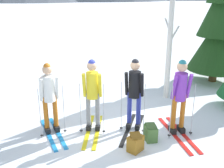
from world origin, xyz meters
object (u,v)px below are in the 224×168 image
backpack_on_snow_front (151,133)px  skier_in_purple (180,94)px  skier_in_yellow (93,91)px  pine_tree_near (220,22)px  backpack_on_snow_beside (135,143)px  skier_in_white (49,95)px  skier_in_black (134,92)px  birch_tree_tall (170,37)px

backpack_on_snow_front → skier_in_purple: bearing=19.7°
skier_in_yellow → pine_tree_near: pine_tree_near is taller
skier_in_purple → backpack_on_snow_beside: size_ratio=4.49×
skier_in_white → pine_tree_near: (5.51, 3.15, 1.18)m
skier_in_yellow → skier_in_black: bearing=-3.5°
skier_in_purple → pine_tree_near: bearing=54.1°
backpack_on_snow_front → backpack_on_snow_beside: size_ratio=0.96×
pine_tree_near → skier_in_purple: bearing=-125.9°
pine_tree_near → skier_in_black: bearing=-137.9°
skier_in_yellow → skier_in_black: 0.98m
skier_in_yellow → skier_in_black: (0.97, -0.06, -0.03)m
pine_tree_near → backpack_on_snow_front: bearing=-130.7°
pine_tree_near → birch_tree_tall: size_ratio=1.24×
skier_in_yellow → birch_tree_tall: (2.36, 1.82, 0.90)m
skier_in_white → skier_in_purple: (2.95, -0.39, 0.03)m
skier_in_white → birch_tree_tall: 3.93m
birch_tree_tall → backpack_on_snow_beside: size_ratio=9.49×
skier_in_black → backpack_on_snow_beside: 1.25m
skier_in_yellow → pine_tree_near: 5.63m
backpack_on_snow_front → pine_tree_near: bearing=49.3°
backpack_on_snow_front → skier_in_yellow: bearing=152.8°
skier_in_white → skier_in_black: 1.97m
skier_in_yellow → skier_in_white: bearing=-179.9°
pine_tree_near → skier_in_yellow: bearing=-145.1°
pine_tree_near → backpack_on_snow_beside: 5.90m
skier_in_purple → pine_tree_near: 4.52m
birch_tree_tall → backpack_on_snow_front: (-1.11, -2.46, -1.71)m
skier_in_purple → birch_tree_tall: 2.42m
skier_in_white → skier_in_purple: skier_in_purple is taller
skier_in_white → pine_tree_near: 6.46m
skier_in_white → pine_tree_near: size_ratio=0.36×
skier_in_black → birch_tree_tall: (1.39, 1.88, 0.93)m
backpack_on_snow_beside → birch_tree_tall: bearing=61.8°
skier_in_black → backpack_on_snow_front: bearing=-64.3°
skier_in_black → backpack_on_snow_front: (0.28, -0.58, -0.77)m
skier_in_yellow → backpack_on_snow_front: skier_in_yellow is taller
skier_in_yellow → backpack_on_snow_front: size_ratio=4.62×
skier_in_purple → birch_tree_tall: size_ratio=0.47×
pine_tree_near → backpack_on_snow_front: 5.37m
skier_in_purple → backpack_on_snow_front: bearing=-160.3°
backpack_on_snow_beside → skier_in_white: bearing=150.7°
skier_in_white → skier_in_black: size_ratio=0.97×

